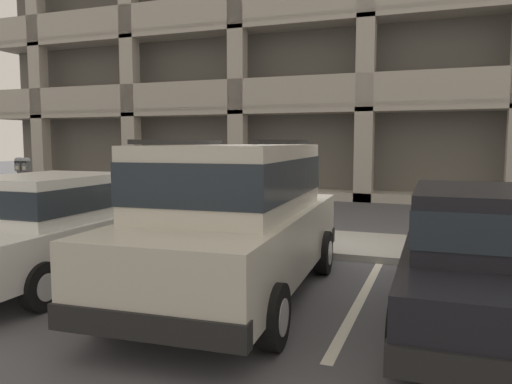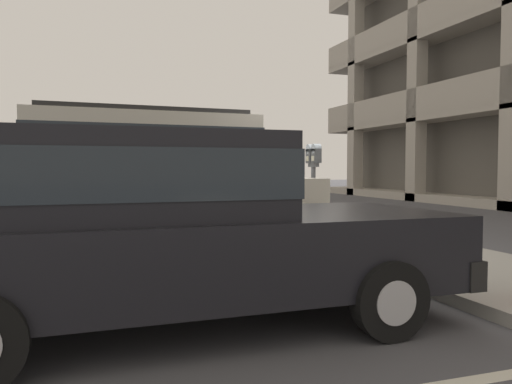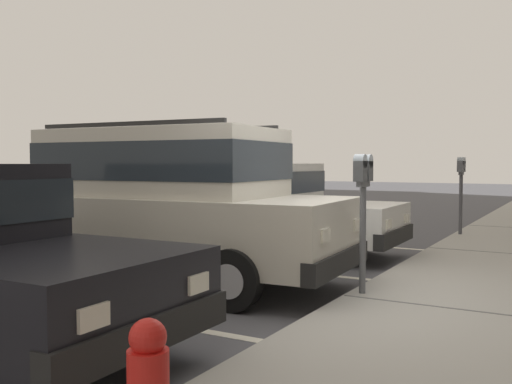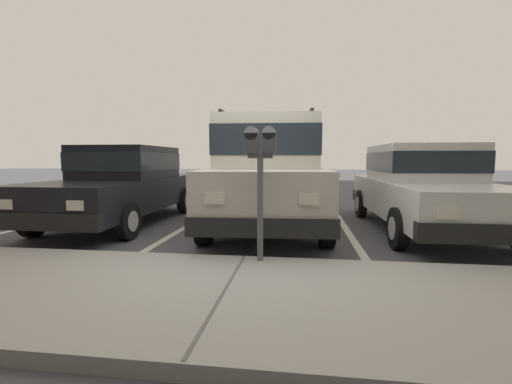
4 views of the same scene
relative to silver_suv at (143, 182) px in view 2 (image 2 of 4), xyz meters
name	(u,v)px [view 2 (image 2 of 4)]	position (x,y,z in m)	size (l,w,h in m)	color
ground_plane	(298,256)	(0.05, 2.26, -1.14)	(80.00, 80.00, 0.10)	#4C4C51
sidewalk	(373,244)	(0.05, 3.56, -1.03)	(40.00, 2.20, 0.12)	#9E9B93
parking_stall_lines	(236,281)	(1.55, 0.86, -1.08)	(12.09, 4.80, 0.01)	silver
silver_suv	(143,182)	(0.00, 0.00, 0.00)	(2.22, 4.88, 2.03)	beige
red_sedan	(125,192)	(-2.79, -0.07, -0.27)	(1.90, 4.51, 1.54)	silver
dark_hatchback	(171,226)	(2.96, -0.09, -0.27)	(1.88, 4.50, 1.54)	black
parking_meter_near	(313,169)	(-0.16, 2.61, 0.16)	(0.35, 0.12, 1.52)	#595B60
parking_meter_far	(218,168)	(-6.14, 2.60, 0.18)	(0.35, 0.12, 1.55)	#47474C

